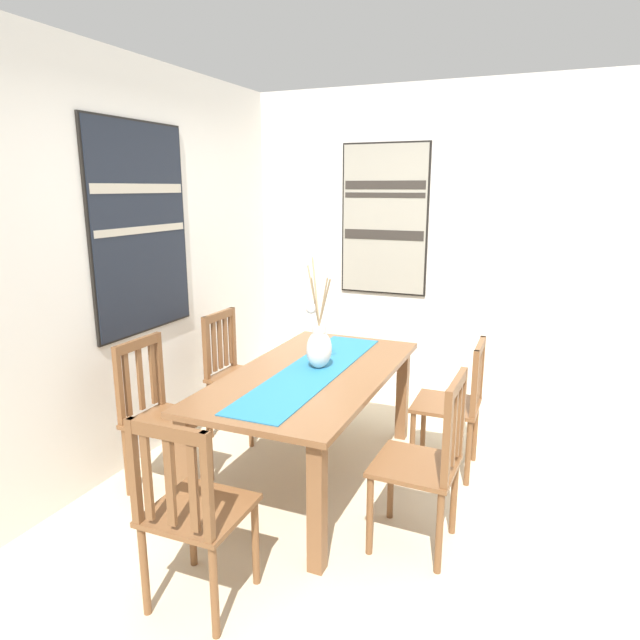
% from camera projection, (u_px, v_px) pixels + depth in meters
% --- Properties ---
extents(ground_plane, '(6.40, 6.40, 0.03)m').
position_uv_depth(ground_plane, '(390.00, 508.00, 3.35)').
color(ground_plane, beige).
extents(wall_back, '(6.40, 0.12, 2.70)m').
position_uv_depth(wall_back, '(129.00, 266.00, 3.73)').
color(wall_back, silver).
rests_on(wall_back, ground_plane).
extents(wall_side, '(0.12, 6.40, 2.70)m').
position_uv_depth(wall_side, '(455.00, 250.00, 4.70)').
color(wall_side, silver).
rests_on(wall_side, ground_plane).
extents(dining_table, '(1.80, 0.92, 0.74)m').
position_uv_depth(dining_table, '(312.00, 387.00, 3.52)').
color(dining_table, brown).
rests_on(dining_table, ground_plane).
extents(table_runner, '(1.66, 0.36, 0.01)m').
position_uv_depth(table_runner, '(312.00, 371.00, 3.49)').
color(table_runner, '#236B93').
rests_on(table_runner, dining_table).
extents(centerpiece_vase, '(0.21, 0.22, 0.70)m').
position_uv_depth(centerpiece_vase, '(319.00, 346.00, 3.53)').
color(centerpiece_vase, silver).
rests_on(centerpiece_vase, dining_table).
extents(chair_0, '(0.43, 0.43, 0.90)m').
position_uv_depth(chair_0, '(456.00, 402.00, 3.67)').
color(chair_0, brown).
rests_on(chair_0, ground_plane).
extents(chair_1, '(0.43, 0.43, 0.96)m').
position_uv_depth(chair_1, '(159.00, 414.00, 3.46)').
color(chair_1, brown).
rests_on(chair_1, ground_plane).
extents(chair_2, '(0.43, 0.43, 0.95)m').
position_uv_depth(chair_2, '(235.00, 370.00, 4.25)').
color(chair_2, brown).
rests_on(chair_2, ground_plane).
extents(chair_3, '(0.43, 0.43, 0.96)m').
position_uv_depth(chair_3, '(426.00, 461.00, 2.86)').
color(chair_3, brown).
rests_on(chair_3, ground_plane).
extents(chair_4, '(0.43, 0.43, 0.95)m').
position_uv_depth(chair_4, '(192.00, 510.00, 2.43)').
color(chair_4, brown).
rests_on(chair_4, ground_plane).
extents(painting_on_back_wall, '(0.93, 0.05, 1.40)m').
position_uv_depth(painting_on_back_wall, '(140.00, 229.00, 3.71)').
color(painting_on_back_wall, black).
extents(painting_on_side_wall, '(0.05, 0.77, 1.29)m').
position_uv_depth(painting_on_side_wall, '(384.00, 220.00, 4.81)').
color(painting_on_side_wall, black).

